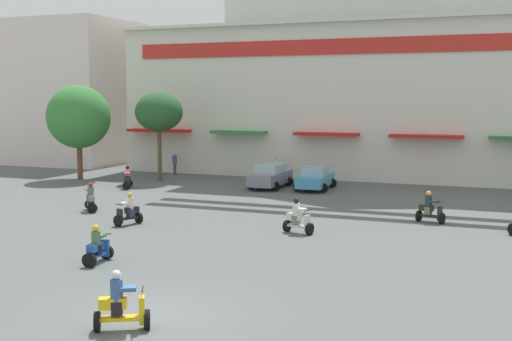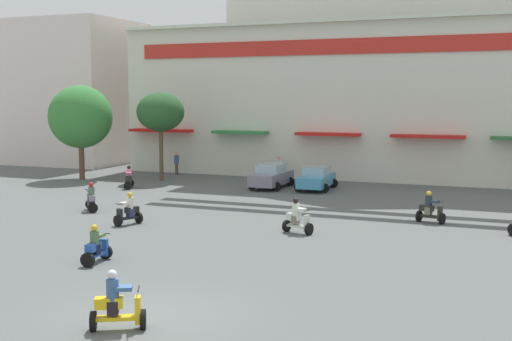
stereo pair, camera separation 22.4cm
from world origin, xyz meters
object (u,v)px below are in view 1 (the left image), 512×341
Objects in this scene: scooter_rider_1 at (91,199)px; plaza_tree_0 at (79,117)px; parked_car_0 at (270,176)px; scooter_rider_3 at (121,306)px; pedestrian_0 at (175,162)px; scooter_rider_2 at (298,219)px; plaza_tree_2 at (159,112)px; parked_car_1 at (315,178)px; scooter_rider_4 at (129,212)px; scooter_rider_8 at (128,179)px; scooter_rider_7 at (430,210)px; pedestrian_1 at (277,166)px; scooter_rider_0 at (98,247)px.

plaza_tree_0 is at bearing 128.62° from scooter_rider_1.
scooter_rider_1 is (-5.65, -11.65, -0.15)m from parked_car_0.
scooter_rider_3 is 33.88m from pedestrian_0.
scooter_rider_2 reaches higher than scooter_rider_1.
parked_car_1 is (11.47, -0.20, -4.09)m from plaza_tree_2.
scooter_rider_1 is 0.98× the size of scooter_rider_2.
scooter_rider_4 is at bearing -108.42° from parked_car_1.
parked_car_1 is 2.73× the size of scooter_rider_8.
plaza_tree_0 is 26.91m from scooter_rider_7.
parked_car_1 is 2.59× the size of scooter_rider_3.
pedestrian_1 reaches higher than parked_car_0.
plaza_tree_0 is at bearing -167.83° from plaza_tree_2.
parked_car_1 is 2.64× the size of scooter_rider_2.
plaza_tree_2 is 1.49× the size of parked_car_0.
scooter_rider_1 is 1.02× the size of scooter_rider_8.
scooter_rider_2 reaches higher than scooter_rider_7.
pedestrian_1 is at bearing 0.24° from pedestrian_0.
parked_car_0 is at bearing 82.61° from scooter_rider_4.
scooter_rider_1 is at bearing -70.29° from scooter_rider_8.
plaza_tree_2 is at bearing 155.82° from scooter_rider_7.
parked_car_1 is at bearing 133.54° from scooter_rider_7.
scooter_rider_3 is (11.26, -14.46, 0.01)m from scooter_rider_1.
scooter_rider_7 reaches higher than scooter_rider_0.
parked_car_0 is 14.18m from scooter_rider_4.
pedestrian_0 reaches higher than scooter_rider_7.
scooter_rider_3 is at bearing -84.29° from parked_car_1.
plaza_tree_0 is 32.51m from scooter_rider_3.
scooter_rider_3 is at bearing -52.09° from scooter_rider_1.
scooter_rider_7 is (25.54, -7.58, -3.86)m from plaza_tree_0.
scooter_rider_0 is at bearing 129.69° from scooter_rider_3.
parked_car_1 is 2.70× the size of scooter_rider_7.
scooter_rider_4 is (-7.92, -1.11, -0.03)m from scooter_rider_2.
plaza_tree_0 is 3.98× the size of pedestrian_0.
plaza_tree_2 is 1.52× the size of parked_car_1.
scooter_rider_2 is (5.05, 7.65, 0.06)m from scooter_rider_0.
scooter_rider_4 is (-1.82, -14.06, -0.17)m from parked_car_0.
plaza_tree_0 is at bearing 128.22° from scooter_rider_3.
scooter_rider_0 is at bearing -67.30° from pedestrian_0.
scooter_rider_7 is (8.21, -8.64, -0.13)m from parked_car_1.
scooter_rider_8 is at bearing 166.69° from scooter_rider_7.
parked_car_0 is 26.70m from scooter_rider_3.
scooter_rider_7 is 20.23m from scooter_rider_8.
scooter_rider_7 is 0.90× the size of pedestrian_0.
pedestrian_1 reaches higher than scooter_rider_2.
plaza_tree_2 is at bearing 137.32° from scooter_rider_2.
scooter_rider_3 reaches higher than parked_car_1.
scooter_rider_1 is 1.01× the size of scooter_rider_7.
scooter_rider_7 is at bearing 11.18° from scooter_rider_1.
scooter_rider_2 is 0.93× the size of pedestrian_1.
plaza_tree_2 is 4.13× the size of scooter_rider_4.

